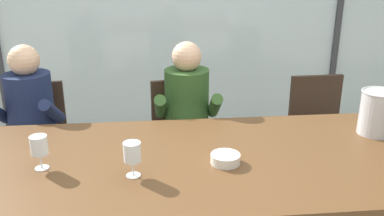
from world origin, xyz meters
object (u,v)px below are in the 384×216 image
Objects in this scene: dining_table at (199,168)px; person_olive_shirt at (187,115)px; chair_near_curtain at (37,134)px; wine_glass_near_bucket at (132,154)px; ice_bucket_primary at (378,112)px; chair_center at (319,124)px; tasting_bowl at (225,159)px; wine_glass_by_left_taster at (39,146)px; chair_left_of_center at (181,130)px; person_navy_polo at (28,121)px.

person_olive_shirt is (0.01, 0.82, -0.01)m from dining_table.
chair_near_curtain is 5.11× the size of wine_glass_near_bucket.
ice_bucket_primary is at bearing 14.85° from wine_glass_near_bucket.
tasting_bowl is (-0.94, -1.05, 0.27)m from chair_center.
wine_glass_by_left_taster reaches higher than dining_table.
dining_table is 10.01× the size of ice_bucket_primary.
chair_left_of_center is 1.09m from tasting_bowl.
person_olive_shirt is 6.95× the size of wine_glass_by_left_taster.
person_navy_polo is (-2.16, -0.15, 0.17)m from chair_center.
person_navy_polo is at bearing 143.00° from dining_table.
wine_glass_near_bucket reaches higher than dining_table.
chair_left_of_center is 5.11× the size of wine_glass_near_bucket.
chair_left_of_center is 1.32m from wine_glass_by_left_taster.
chair_center is 3.36× the size of ice_bucket_primary.
ice_bucket_primary is 1.52× the size of wine_glass_by_left_taster.
person_olive_shirt reaches higher than tasting_bowl.
chair_center is at bearing 39.02° from wine_glass_near_bucket.
chair_left_of_center is at bearing 74.42° from wine_glass_near_bucket.
person_navy_polo is 1.11m from person_olive_shirt.
person_olive_shirt reaches higher than chair_left_of_center.
chair_near_curtain is 1.08m from chair_left_of_center.
ice_bucket_primary reaches higher than wine_glass_near_bucket.
wine_glass_near_bucket is (-0.35, -0.99, 0.19)m from person_olive_shirt.
person_navy_polo reaches higher than wine_glass_near_bucket.
wine_glass_near_bucket is (0.45, -0.12, -0.00)m from wine_glass_by_left_taster.
chair_near_curtain is 5.88× the size of tasting_bowl.
dining_table is 2.98× the size of chair_left_of_center.
person_navy_polo is (-1.07, -0.14, 0.17)m from chair_left_of_center.
tasting_bowl is 0.87× the size of wine_glass_by_left_taster.
person_olive_shirt is at bearing -84.38° from chair_left_of_center.
person_navy_polo is 1.00× the size of person_olive_shirt.
chair_center is at bearing 10.29° from person_olive_shirt.
ice_bucket_primary is (1.10, -0.75, 0.38)m from chair_left_of_center.
ice_bucket_primary reaches higher than chair_near_curtain.
person_navy_polo is 1.26m from wine_glass_near_bucket.
ice_bucket_primary is 1.75× the size of tasting_bowl.
chair_center is 1.07m from person_olive_shirt.
dining_table is 2.19× the size of person_olive_shirt.
chair_left_of_center is at bearing 52.64° from wine_glass_by_left_taster.
dining_table is 15.22× the size of wine_glass_near_bucket.
person_navy_polo reaches higher than dining_table.
chair_center is 0.74× the size of person_navy_polo.
chair_center is 5.88× the size of tasting_bowl.
dining_table is at bearing -88.76° from person_olive_shirt.
wine_glass_by_left_taster is (0.31, -0.87, 0.20)m from person_navy_polo.
dining_table is at bearing -96.96° from chair_left_of_center.
wine_glass_by_left_taster is (-1.87, -0.25, -0.01)m from ice_bucket_primary.
chair_near_curtain is 1.00× the size of chair_center.
wine_glass_near_bucket is at bearing -14.79° from wine_glass_by_left_taster.
chair_center is 2.17m from person_navy_polo.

